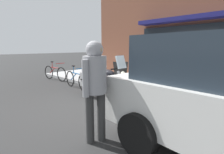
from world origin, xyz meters
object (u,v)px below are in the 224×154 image
Objects in this scene: touring_motorcycle at (99,80)px; sandwich_board_sign at (120,71)px; parked_bicycle at (76,80)px; second_bicycle_by_cafe at (55,73)px; pedestrian_walking at (95,80)px.

touring_motorcycle is 2.39m from sandwich_board_sign.
second_bicycle_by_cafe reaches higher than parked_bicycle.
sandwich_board_sign is (-1.00, 2.17, -0.05)m from touring_motorcycle.
parked_bicycle is 0.98× the size of pedestrian_walking.
second_bicycle_by_cafe is at bearing -148.55° from sandwich_board_sign.
touring_motorcycle is 1.28× the size of parked_bicycle.
sandwich_board_sign reaches higher than second_bicycle_by_cafe.
second_bicycle_by_cafe is at bearing 158.70° from pedestrian_walking.
pedestrian_walking reaches higher than sandwich_board_sign.
touring_motorcycle is 2.54× the size of sandwich_board_sign.
pedestrian_walking is (3.40, -1.93, 0.72)m from parked_bicycle.
pedestrian_walking is at bearing -21.30° from second_bicycle_by_cafe.
parked_bicycle is at bearing -107.18° from sandwich_board_sign.
sandwich_board_sign is 0.49× the size of second_bicycle_by_cafe.
pedestrian_walking is 6.03m from second_bicycle_by_cafe.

